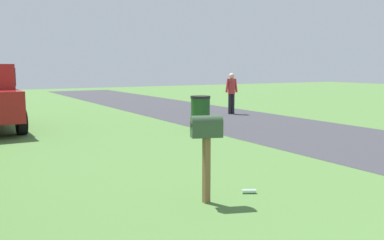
% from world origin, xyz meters
% --- Properties ---
extents(mailbox, '(0.34, 0.50, 1.31)m').
position_xyz_m(mailbox, '(5.80, 0.69, 1.04)').
color(mailbox, brown).
rests_on(mailbox, ground).
extents(trash_bin, '(0.65, 0.65, 1.07)m').
position_xyz_m(trash_bin, '(12.24, -3.10, 0.54)').
color(trash_bin, '#1E4C1E').
rests_on(trash_bin, ground).
extents(pedestrian, '(0.30, 0.57, 1.74)m').
position_xyz_m(pedestrian, '(15.25, -6.47, 1.01)').
color(pedestrian, black).
rests_on(pedestrian, ground).
extents(litter_bottle_far_scatter, '(0.17, 0.23, 0.07)m').
position_xyz_m(litter_bottle_far_scatter, '(5.84, -0.14, 0.04)').
color(litter_bottle_far_scatter, '#B2D8BF').
rests_on(litter_bottle_far_scatter, ground).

